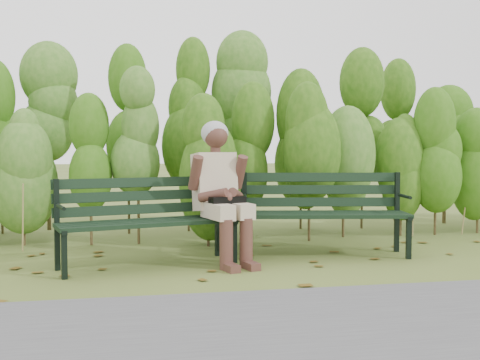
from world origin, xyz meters
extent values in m
plane|color=#4D5C22|center=(0.00, 0.00, 0.00)|extent=(80.00, 80.00, 0.00)
cube|color=#474749|center=(0.00, -2.20, 0.01)|extent=(60.00, 2.50, 0.01)
cylinder|color=#47381E|center=(-2.14, 1.30, 0.40)|extent=(0.03, 0.03, 0.80)
ellipsoid|color=#306611|center=(-2.14, 1.30, 1.04)|extent=(0.64, 0.64, 1.44)
cylinder|color=#47381E|center=(-1.53, 1.30, 0.40)|extent=(0.03, 0.03, 0.80)
ellipsoid|color=#306611|center=(-1.53, 1.30, 1.04)|extent=(0.64, 0.64, 1.44)
cylinder|color=#47381E|center=(-0.92, 1.30, 0.40)|extent=(0.03, 0.03, 0.80)
ellipsoid|color=#306611|center=(-0.92, 1.30, 1.04)|extent=(0.64, 0.64, 1.44)
cylinder|color=#47381E|center=(-0.31, 1.30, 0.40)|extent=(0.03, 0.03, 0.80)
ellipsoid|color=#306611|center=(-0.31, 1.30, 1.04)|extent=(0.64, 0.64, 1.44)
cylinder|color=#47381E|center=(0.31, 1.30, 0.40)|extent=(0.03, 0.03, 0.80)
ellipsoid|color=#306611|center=(0.31, 1.30, 1.04)|extent=(0.64, 0.64, 1.44)
cylinder|color=#47381E|center=(0.92, 1.30, 0.40)|extent=(0.03, 0.03, 0.80)
ellipsoid|color=#306611|center=(0.92, 1.30, 1.04)|extent=(0.64, 0.64, 1.44)
cylinder|color=#47381E|center=(1.53, 1.30, 0.40)|extent=(0.03, 0.03, 0.80)
ellipsoid|color=#306611|center=(1.53, 1.30, 1.04)|extent=(0.64, 0.64, 1.44)
cylinder|color=#47381E|center=(2.14, 1.30, 0.40)|extent=(0.03, 0.03, 0.80)
ellipsoid|color=#306611|center=(2.14, 1.30, 1.04)|extent=(0.64, 0.64, 1.44)
cylinder|color=#47381E|center=(2.75, 1.30, 0.40)|extent=(0.03, 0.03, 0.80)
ellipsoid|color=#306611|center=(2.75, 1.30, 1.04)|extent=(0.64, 0.64, 1.44)
cylinder|color=#47381E|center=(-1.92, 2.30, 0.55)|extent=(0.04, 0.04, 1.10)
ellipsoid|color=#25520F|center=(-1.92, 2.30, 1.43)|extent=(0.70, 0.70, 1.98)
cylinder|color=#47381E|center=(-1.15, 2.30, 0.55)|extent=(0.04, 0.04, 1.10)
ellipsoid|color=#25520F|center=(-1.15, 2.30, 1.43)|extent=(0.70, 0.70, 1.98)
cylinder|color=#47381E|center=(-0.38, 2.30, 0.55)|extent=(0.04, 0.04, 1.10)
ellipsoid|color=#25520F|center=(-0.38, 2.30, 1.43)|extent=(0.70, 0.70, 1.98)
cylinder|color=#47381E|center=(0.38, 2.30, 0.55)|extent=(0.04, 0.04, 1.10)
ellipsoid|color=#25520F|center=(0.38, 2.30, 1.43)|extent=(0.70, 0.70, 1.98)
cylinder|color=#47381E|center=(1.15, 2.30, 0.55)|extent=(0.04, 0.04, 1.10)
ellipsoid|color=#25520F|center=(1.15, 2.30, 1.43)|extent=(0.70, 0.70, 1.98)
cylinder|color=#47381E|center=(1.92, 2.30, 0.55)|extent=(0.04, 0.04, 1.10)
ellipsoid|color=#25520F|center=(1.92, 2.30, 1.43)|extent=(0.70, 0.70, 1.98)
cylinder|color=#47381E|center=(2.69, 2.30, 0.55)|extent=(0.04, 0.04, 1.10)
ellipsoid|color=#25520F|center=(2.69, 2.30, 1.43)|extent=(0.70, 0.70, 1.98)
cylinder|color=#47381E|center=(3.46, 2.30, 0.55)|extent=(0.04, 0.04, 1.10)
ellipsoid|color=#25520F|center=(3.46, 2.30, 1.43)|extent=(0.70, 0.70, 1.98)
cube|color=#594413|center=(-0.81, -0.93, 0.00)|extent=(0.09, 0.08, 0.01)
cube|color=#594413|center=(-0.67, 0.77, 0.00)|extent=(0.11, 0.11, 0.01)
cube|color=#594413|center=(1.22, 0.57, 0.00)|extent=(0.11, 0.11, 0.01)
cube|color=#594413|center=(0.62, 0.72, 0.00)|extent=(0.11, 0.11, 0.01)
cube|color=#594413|center=(0.93, -1.03, 0.00)|extent=(0.10, 0.09, 0.01)
cube|color=#594413|center=(-0.12, -0.40, 0.00)|extent=(0.11, 0.11, 0.01)
cube|color=#594413|center=(2.21, 0.78, 0.00)|extent=(0.10, 0.08, 0.01)
cube|color=#594413|center=(1.93, -0.19, 0.00)|extent=(0.07, 0.09, 0.01)
cube|color=#594413|center=(0.39, -0.59, 0.00)|extent=(0.11, 0.10, 0.01)
cube|color=#594413|center=(0.06, -0.42, 0.00)|extent=(0.11, 0.11, 0.01)
cube|color=#594413|center=(1.08, -0.55, 0.00)|extent=(0.08, 0.10, 0.01)
cube|color=#594413|center=(0.16, -1.04, 0.00)|extent=(0.11, 0.11, 0.01)
cube|color=#594413|center=(0.30, -0.83, 0.00)|extent=(0.10, 0.09, 0.01)
cube|color=#594413|center=(-1.23, 0.81, 0.00)|extent=(0.09, 0.08, 0.01)
cube|color=#594413|center=(1.00, 0.84, 0.00)|extent=(0.11, 0.11, 0.01)
cube|color=#594413|center=(-0.06, 0.93, 0.00)|extent=(0.11, 0.09, 0.01)
cube|color=#594413|center=(2.13, 0.92, 0.00)|extent=(0.11, 0.10, 0.01)
cube|color=#594413|center=(1.86, -0.29, 0.00)|extent=(0.11, 0.11, 0.01)
cube|color=#594413|center=(1.07, -1.09, 0.00)|extent=(0.11, 0.10, 0.01)
cube|color=#594413|center=(0.96, 0.49, 0.00)|extent=(0.09, 0.07, 0.01)
cube|color=#594413|center=(2.05, -0.26, 0.00)|extent=(0.11, 0.11, 0.01)
cube|color=#594413|center=(-1.54, 0.02, 0.00)|extent=(0.11, 0.11, 0.01)
cube|color=#594413|center=(-0.24, 0.43, 0.00)|extent=(0.11, 0.11, 0.01)
cube|color=#594413|center=(1.01, 0.34, 0.00)|extent=(0.10, 0.08, 0.01)
cube|color=#594413|center=(-1.63, -1.16, 0.00)|extent=(0.11, 0.11, 0.01)
cube|color=#594413|center=(0.66, -0.05, 0.00)|extent=(0.11, 0.11, 0.01)
cube|color=#594413|center=(-0.54, -0.97, 0.00)|extent=(0.11, 0.11, 0.01)
cube|color=#594413|center=(2.29, 0.45, 0.00)|extent=(0.07, 0.09, 0.01)
cube|color=black|center=(-0.82, -0.03, 0.39)|extent=(1.54, 0.51, 0.03)
cube|color=black|center=(-0.85, 0.08, 0.39)|extent=(1.54, 0.51, 0.03)
cube|color=black|center=(-0.88, 0.18, 0.39)|extent=(1.54, 0.51, 0.03)
cube|color=black|center=(-0.91, 0.29, 0.39)|extent=(1.54, 0.51, 0.03)
cube|color=black|center=(-0.93, 0.37, 0.49)|extent=(1.53, 0.46, 0.09)
cube|color=black|center=(-0.93, 0.38, 0.61)|extent=(1.53, 0.46, 0.09)
cube|color=black|center=(-0.93, 0.39, 0.73)|extent=(1.53, 0.46, 0.09)
cube|color=black|center=(-1.54, -0.24, 0.20)|extent=(0.05, 0.05, 0.39)
cube|color=black|center=(-1.64, 0.12, 0.39)|extent=(0.05, 0.05, 0.79)
cube|color=black|center=(-1.59, -0.07, 0.38)|extent=(0.16, 0.43, 0.03)
cylinder|color=black|center=(-1.58, -0.11, 0.57)|extent=(0.12, 0.32, 0.03)
cube|color=black|center=(-0.09, 0.16, 0.20)|extent=(0.05, 0.05, 0.39)
cube|color=black|center=(-0.19, 0.52, 0.39)|extent=(0.05, 0.05, 0.79)
cube|color=black|center=(-0.14, 0.33, 0.38)|extent=(0.16, 0.43, 0.03)
cylinder|color=black|center=(-0.13, 0.29, 0.57)|extent=(0.12, 0.32, 0.03)
cube|color=black|center=(0.81, 0.17, 0.41)|extent=(1.61, 0.37, 0.04)
cube|color=black|center=(0.83, 0.28, 0.41)|extent=(1.61, 0.37, 0.04)
cube|color=black|center=(0.84, 0.39, 0.41)|extent=(1.61, 0.37, 0.04)
cube|color=black|center=(0.86, 0.50, 0.41)|extent=(1.61, 0.37, 0.04)
cube|color=black|center=(0.88, 0.58, 0.50)|extent=(1.61, 0.33, 0.09)
cube|color=black|center=(0.88, 0.60, 0.63)|extent=(1.61, 0.33, 0.09)
cube|color=black|center=(0.88, 0.61, 0.76)|extent=(1.61, 0.33, 0.09)
cube|color=black|center=(0.04, 0.29, 0.20)|extent=(0.05, 0.05, 0.41)
cube|color=black|center=(0.11, 0.67, 0.41)|extent=(0.05, 0.05, 0.81)
cube|color=black|center=(0.07, 0.47, 0.39)|extent=(0.12, 0.45, 0.04)
cylinder|color=black|center=(0.06, 0.42, 0.59)|extent=(0.09, 0.34, 0.03)
cube|color=black|center=(1.57, 0.03, 0.20)|extent=(0.05, 0.05, 0.41)
cube|color=black|center=(1.63, 0.41, 0.41)|extent=(0.05, 0.05, 0.81)
cube|color=black|center=(1.60, 0.21, 0.39)|extent=(0.12, 0.45, 0.04)
cylinder|color=black|center=(1.59, 0.16, 0.59)|extent=(0.09, 0.34, 0.03)
cube|color=#C2A794|center=(-0.26, 0.06, 0.49)|extent=(0.26, 0.47, 0.14)
cube|color=#C2A794|center=(-0.07, 0.11, 0.49)|extent=(0.26, 0.47, 0.14)
cylinder|color=#4D2C23|center=(-0.21, -0.11, 0.22)|extent=(0.14, 0.14, 0.44)
cylinder|color=#4D2C23|center=(-0.02, -0.06, 0.22)|extent=(0.14, 0.14, 0.44)
cube|color=#4D2C23|center=(-0.19, -0.20, 0.03)|extent=(0.15, 0.23, 0.06)
cube|color=#4D2C23|center=(0.00, -0.14, 0.03)|extent=(0.15, 0.23, 0.06)
cube|color=#C2A794|center=(-0.24, 0.37, 0.74)|extent=(0.44, 0.36, 0.55)
cylinder|color=#4D2C23|center=(-0.23, 0.35, 1.02)|extent=(0.10, 0.10, 0.11)
sphere|color=#4D2C23|center=(-0.23, 0.34, 1.16)|extent=(0.22, 0.22, 0.22)
ellipsoid|color=gray|center=(-0.24, 0.36, 1.19)|extent=(0.26, 0.25, 0.23)
cylinder|color=#4D2C23|center=(-0.43, 0.22, 0.83)|extent=(0.15, 0.24, 0.33)
cylinder|color=#4D2C23|center=(0.00, 0.34, 0.83)|extent=(0.15, 0.24, 0.33)
cylinder|color=#4D2C23|center=(-0.29, 0.12, 0.63)|extent=(0.28, 0.24, 0.14)
cylinder|color=#4D2C23|center=(-0.07, 0.18, 0.63)|extent=(0.19, 0.30, 0.14)
sphere|color=#4D2C23|center=(-0.16, 0.09, 0.61)|extent=(0.12, 0.12, 0.12)
cube|color=black|center=(-0.17, 0.10, 0.53)|extent=(0.34, 0.21, 0.17)
camera|label=1|loc=(-0.99, -4.86, 1.03)|focal=42.00mm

